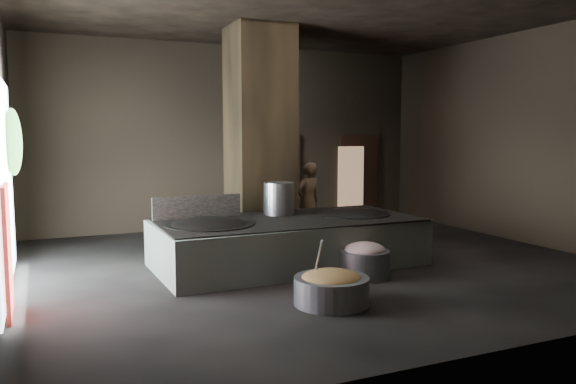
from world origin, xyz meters
name	(u,v)px	position (x,y,z in m)	size (l,w,h in m)	color
floor	(314,266)	(0.00, 0.00, -0.05)	(10.00, 9.00, 0.10)	black
ceiling	(315,5)	(0.00, 0.00, 4.55)	(10.00, 9.00, 0.10)	black
back_wall	(233,137)	(0.00, 4.55, 2.25)	(10.00, 0.10, 4.50)	black
front_wall	(511,142)	(0.00, -4.55, 2.25)	(10.00, 0.10, 4.50)	black
right_wall	(526,138)	(5.05, 0.00, 2.25)	(0.10, 9.00, 4.50)	black
pillar	(260,138)	(-0.30, 1.90, 2.25)	(1.20, 1.20, 4.50)	black
hearth_platform	(288,242)	(-0.47, 0.08, 0.40)	(4.64, 2.22, 0.81)	beige
platform_cap	(288,220)	(-0.47, 0.08, 0.82)	(4.54, 2.18, 0.03)	black
wok_left	(210,229)	(-1.92, 0.03, 0.75)	(1.46, 1.46, 0.40)	black
wok_left_rim	(210,225)	(-1.92, 0.03, 0.82)	(1.49, 1.49, 0.05)	black
wok_right	(353,218)	(0.88, 0.13, 0.75)	(1.36, 1.36, 0.38)	black
wok_right_rim	(353,214)	(0.88, 0.13, 0.82)	(1.39, 1.39, 0.05)	black
stock_pot	(279,199)	(-0.42, 0.63, 1.13)	(0.56, 0.56, 0.61)	#9CA0A3
splash_guard	(197,207)	(-1.92, 0.83, 1.03)	(1.61, 0.06, 0.40)	black
cook	(308,201)	(0.88, 2.03, 0.86)	(0.62, 0.40, 1.71)	olive
veg_basin	(331,291)	(-0.87, -2.30, 0.19)	(1.04, 1.04, 0.38)	slate
veg_fill	(332,279)	(-0.87, -2.30, 0.35)	(0.85, 0.85, 0.26)	olive
ladle	(317,264)	(-1.02, -2.15, 0.55)	(0.03, 0.03, 0.82)	#9CA0A3
meat_basin	(365,264)	(0.32, -1.23, 0.22)	(0.81, 0.81, 0.44)	slate
meat_fill	(365,250)	(0.32, -1.23, 0.45)	(0.67, 0.67, 0.26)	#B06D69
doorway_near	(279,181)	(1.20, 4.45, 1.10)	(1.18, 0.08, 2.38)	black
doorway_near_glow	(273,183)	(1.11, 4.63, 1.05)	(0.81, 0.04, 1.92)	#8C6647
doorway_far	(359,178)	(3.60, 4.45, 1.10)	(1.18, 0.08, 2.38)	black
doorway_far_glow	(351,180)	(3.32, 4.40, 1.05)	(0.79, 0.04, 1.87)	#8C6647
left_opening	(4,184)	(-4.95, 0.20, 1.60)	(0.04, 4.20, 3.10)	white
pavilion_sliver	(8,251)	(-4.88, -1.10, 0.85)	(0.05, 0.90, 1.70)	maroon
tree_silhouette	(13,142)	(-4.85, 1.30, 2.20)	(0.28, 1.10, 1.10)	#194714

